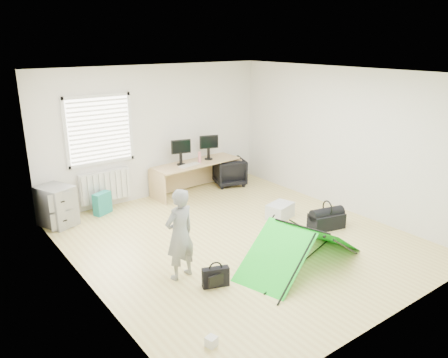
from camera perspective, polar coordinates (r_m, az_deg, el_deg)
ground at (r=7.33m, az=1.88°, el=-7.87°), size 5.50×5.50×0.00m
back_wall at (r=9.10m, az=-8.89°, el=6.06°), size 5.00×0.02×2.70m
window at (r=8.55m, az=-15.97°, el=6.19°), size 1.20×0.06×1.20m
radiator at (r=8.79m, az=-15.27°, el=-0.88°), size 1.00×0.12×0.60m
desk at (r=9.42m, az=-3.56°, el=0.25°), size 2.00×0.77×0.67m
filing_cabinet at (r=8.28m, az=-21.04°, el=-3.29°), size 0.66×0.75×0.72m
monitor_left at (r=9.10m, az=-5.67°, el=3.05°), size 0.42×0.19×0.39m
monitor_right at (r=9.49m, az=-2.04°, el=3.73°), size 0.42×0.20×0.39m
keyboard at (r=9.08m, az=-4.56°, el=1.82°), size 0.51×0.25×0.02m
thermos at (r=9.24m, az=-3.20°, el=2.83°), size 0.09×0.09×0.24m
office_chair at (r=9.88m, az=0.69°, el=0.95°), size 0.84×0.85×0.61m
person at (r=5.99m, az=-5.80°, el=-7.20°), size 0.52×0.39×1.30m
kite at (r=6.51m, az=10.01°, el=-8.61°), size 2.16×1.40×0.62m
storage_crate at (r=8.17m, az=7.33°, el=-4.14°), size 0.56×0.46×0.28m
tote_bag at (r=8.58m, az=-15.61°, el=-3.07°), size 0.39×0.29×0.42m
laptop_bag at (r=5.99m, az=-1.10°, el=-12.69°), size 0.38×0.23×0.27m
white_box at (r=5.04m, az=-1.66°, el=-20.45°), size 0.14×0.14×0.11m
duffel_bag at (r=7.89m, az=13.23°, el=-5.35°), size 0.67×0.44×0.27m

